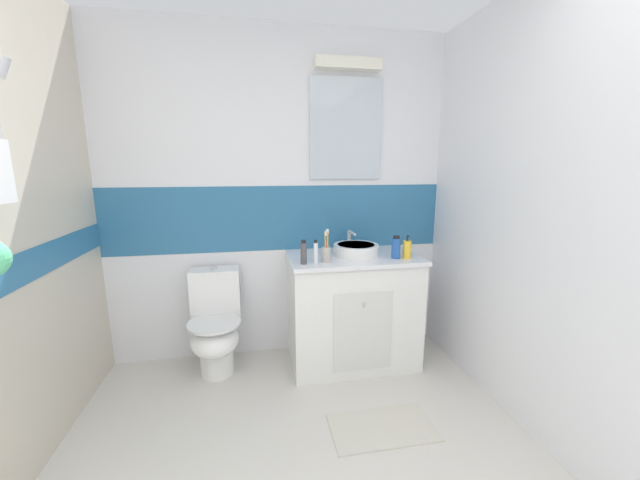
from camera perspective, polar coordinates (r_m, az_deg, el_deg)
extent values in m
cube|color=beige|center=(2.22, -2.73, -31.71)|extent=(3.20, 3.48, 0.04)
cube|color=white|center=(3.05, -6.11, -9.09)|extent=(3.20, 0.10, 0.85)
cube|color=teal|center=(2.88, -6.39, 3.53)|extent=(3.20, 0.10, 0.50)
cube|color=white|center=(2.89, -6.79, 19.97)|extent=(3.20, 0.10, 1.15)
cube|color=silver|center=(2.89, 4.11, 17.00)|extent=(0.56, 0.02, 0.75)
cube|color=white|center=(2.94, 4.46, 25.94)|extent=(0.49, 0.10, 0.08)
cube|color=white|center=(2.25, 33.43, 3.25)|extent=(0.10, 3.48, 2.50)
cube|color=white|center=(2.84, 5.08, -11.01)|extent=(0.94, 0.55, 0.82)
cube|color=white|center=(2.70, 5.30, -2.74)|extent=(0.96, 0.57, 0.03)
cube|color=silver|center=(2.62, 6.78, -14.15)|extent=(0.42, 0.01, 0.57)
cylinder|color=silver|center=(2.52, 7.00, -10.10)|extent=(0.02, 0.02, 0.03)
cylinder|color=white|center=(2.70, 5.67, -1.53)|extent=(0.33, 0.33, 0.08)
cylinder|color=#B3B3B8|center=(2.69, 5.68, -0.81)|extent=(0.27, 0.27, 0.01)
cylinder|color=silver|center=(2.88, 4.59, 0.00)|extent=(0.03, 0.03, 0.15)
cylinder|color=silver|center=(2.77, 5.12, 1.12)|extent=(0.02, 0.15, 0.02)
cylinder|color=white|center=(2.90, -15.87, -17.95)|extent=(0.24, 0.24, 0.18)
ellipsoid|color=white|center=(2.78, -16.18, -14.75)|extent=(0.34, 0.42, 0.22)
cylinder|color=white|center=(2.73, -16.33, -12.45)|extent=(0.37, 0.37, 0.02)
cube|color=white|center=(2.86, -16.12, -7.77)|extent=(0.36, 0.17, 0.35)
cylinder|color=silver|center=(2.81, -16.33, -4.25)|extent=(0.04, 0.04, 0.02)
cylinder|color=#B2ADA3|center=(2.50, 0.95, -2.29)|extent=(0.06, 0.06, 0.10)
cylinder|color=gold|center=(2.49, 1.20, -0.68)|extent=(0.02, 0.03, 0.18)
cube|color=white|center=(2.47, 1.21, 1.38)|extent=(0.01, 0.02, 0.03)
cylinder|color=gold|center=(2.49, 0.87, -0.83)|extent=(0.02, 0.01, 0.17)
cube|color=white|center=(2.48, 0.88, 1.05)|extent=(0.01, 0.02, 0.03)
cylinder|color=#D83F4C|center=(2.49, 1.07, -0.69)|extent=(0.04, 0.04, 0.18)
cube|color=white|center=(2.48, 1.07, 1.35)|extent=(0.02, 0.02, 0.03)
cylinder|color=yellow|center=(2.66, 13.51, -1.48)|extent=(0.06, 0.06, 0.13)
cylinder|color=#262626|center=(2.64, 13.60, 0.26)|extent=(0.01, 0.01, 0.04)
cylinder|color=#262626|center=(2.63, 13.72, 0.59)|extent=(0.01, 0.02, 0.01)
cylinder|color=white|center=(2.46, -0.68, -2.05)|extent=(0.03, 0.03, 0.14)
cylinder|color=black|center=(2.45, -0.69, -0.22)|extent=(0.02, 0.02, 0.02)
cylinder|color=#2659B2|center=(2.64, 11.86, -1.29)|extent=(0.06, 0.06, 0.15)
cylinder|color=black|center=(2.63, 11.93, 0.48)|extent=(0.04, 0.04, 0.02)
cylinder|color=#4C4C51|center=(2.44, -2.60, -2.13)|extent=(0.04, 0.04, 0.15)
cylinder|color=black|center=(2.42, -2.62, -0.23)|extent=(0.03, 0.03, 0.02)
cube|color=beige|center=(2.41, 9.72, -27.02)|extent=(0.60, 0.34, 0.01)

